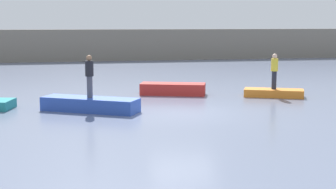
{
  "coord_description": "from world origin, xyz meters",
  "views": [
    {
      "loc": [
        -4.33,
        -18.26,
        3.44
      ],
      "look_at": [
        -0.31,
        1.5,
        0.49
      ],
      "focal_mm": 53.13,
      "sensor_mm": 36.0,
      "label": 1
    }
  ],
  "objects_px": {
    "rowboat_orange": "(274,93)",
    "person_dark_shirt": "(89,74)",
    "rowboat_red": "(173,89)",
    "rowboat_blue": "(90,104)",
    "person_yellow_shirt": "(274,69)"
  },
  "relations": [
    {
      "from": "rowboat_orange",
      "to": "person_dark_shirt",
      "type": "distance_m",
      "value": 8.88
    },
    {
      "from": "rowboat_red",
      "to": "person_dark_shirt",
      "type": "height_order",
      "value": "person_dark_shirt"
    },
    {
      "from": "rowboat_blue",
      "to": "person_dark_shirt",
      "type": "height_order",
      "value": "person_dark_shirt"
    },
    {
      "from": "rowboat_blue",
      "to": "rowboat_orange",
      "type": "xyz_separation_m",
      "value": [
        8.53,
        2.13,
        -0.09
      ]
    },
    {
      "from": "person_yellow_shirt",
      "to": "person_dark_shirt",
      "type": "bearing_deg",
      "value": -165.98
    },
    {
      "from": "rowboat_red",
      "to": "rowboat_orange",
      "type": "relative_size",
      "value": 1.14
    },
    {
      "from": "rowboat_red",
      "to": "person_yellow_shirt",
      "type": "bearing_deg",
      "value": -0.95
    },
    {
      "from": "rowboat_red",
      "to": "rowboat_orange",
      "type": "xyz_separation_m",
      "value": [
        4.44,
        -1.59,
        -0.09
      ]
    },
    {
      "from": "rowboat_red",
      "to": "person_dark_shirt",
      "type": "relative_size",
      "value": 1.85
    },
    {
      "from": "rowboat_red",
      "to": "person_dark_shirt",
      "type": "bearing_deg",
      "value": -118.86
    },
    {
      "from": "rowboat_orange",
      "to": "rowboat_blue",
      "type": "bearing_deg",
      "value": -141.78
    },
    {
      "from": "person_dark_shirt",
      "to": "person_yellow_shirt",
      "type": "xyz_separation_m",
      "value": [
        8.53,
        2.13,
        -0.18
      ]
    },
    {
      "from": "rowboat_blue",
      "to": "rowboat_red",
      "type": "height_order",
      "value": "rowboat_red"
    },
    {
      "from": "rowboat_red",
      "to": "person_yellow_shirt",
      "type": "xyz_separation_m",
      "value": [
        4.44,
        -1.59,
        1.0
      ]
    },
    {
      "from": "rowboat_blue",
      "to": "person_yellow_shirt",
      "type": "distance_m",
      "value": 8.85
    }
  ]
}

